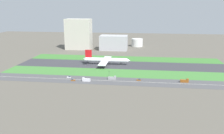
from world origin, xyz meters
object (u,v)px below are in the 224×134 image
(truck_2, at_px, (86,80))
(car_2, at_px, (73,80))
(car_0, at_px, (69,77))
(fuel_tank_west, at_px, (137,43))
(terminal_building, at_px, (79,34))
(airliner, at_px, (105,60))
(truck_1, at_px, (112,78))
(hangar_building, at_px, (114,43))
(truck_0, at_px, (185,81))
(traffic_light, at_px, (109,74))
(car_1, at_px, (139,80))

(truck_2, relative_size, car_2, 1.91)
(truck_2, height_order, car_2, truck_2)
(car_2, relative_size, car_0, 1.00)
(truck_2, bearing_deg, fuel_tank_west, -101.02)
(car_2, height_order, terminal_building, terminal_building)
(airliner, relative_size, truck_1, 7.74)
(truck_1, relative_size, hangar_building, 0.17)
(truck_0, relative_size, truck_2, 1.00)
(terminal_building, bearing_deg, car_2, -76.76)
(traffic_light, height_order, hangar_building, hangar_building)
(car_1, xyz_separation_m, truck_0, (47.53, -0.00, 0.75))
(hangar_building, bearing_deg, truck_0, -61.78)
(truck_2, bearing_deg, truck_1, -159.51)
(truck_1, height_order, fuel_tank_west, fuel_tank_west)
(truck_1, distance_m, car_1, 28.66)
(truck_2, height_order, terminal_building, terminal_building)
(airliner, xyz_separation_m, traffic_light, (13.75, -60.01, -1.94))
(airliner, distance_m, car_2, 81.38)
(truck_2, bearing_deg, traffic_light, -140.63)
(car_0, distance_m, terminal_building, 187.79)
(truck_1, relative_size, car_0, 1.91)
(car_1, relative_size, truck_2, 0.52)
(airliner, relative_size, hangar_building, 1.33)
(traffic_light, xyz_separation_m, fuel_tank_west, (24.23, 219.01, 3.27))
(truck_0, distance_m, hangar_building, 206.87)
(truck_0, relative_size, traffic_light, 1.17)
(truck_1, bearing_deg, fuel_tank_west, 85.11)
(airliner, relative_size, traffic_light, 9.03)
(car_1, bearing_deg, hangar_building, 105.40)
(fuel_tank_west, bearing_deg, terminal_building, -156.95)
(traffic_light, distance_m, fuel_tank_west, 220.37)
(airliner, bearing_deg, truck_1, -74.72)
(truck_1, distance_m, car_2, 42.38)
(airliner, height_order, fuel_tank_west, airliner)
(airliner, bearing_deg, car_0, -113.78)
(car_2, relative_size, terminal_building, 0.08)
(car_0, bearing_deg, car_1, 0.00)
(truck_1, bearing_deg, car_2, -166.35)
(traffic_light, bearing_deg, hangar_building, 95.47)
(truck_1, bearing_deg, terminal_building, 115.39)
(traffic_light, relative_size, hangar_building, 0.15)
(car_2, bearing_deg, car_0, -53.66)
(truck_1, bearing_deg, car_1, 0.00)
(truck_0, bearing_deg, traffic_light, 174.36)
(truck_1, distance_m, truck_2, 28.56)
(airliner, bearing_deg, hangar_building, 91.47)
(truck_0, height_order, car_0, truck_0)
(terminal_building, height_order, fuel_tank_west, terminal_building)
(truck_1, distance_m, traffic_light, 9.70)
(truck_1, relative_size, truck_2, 1.00)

